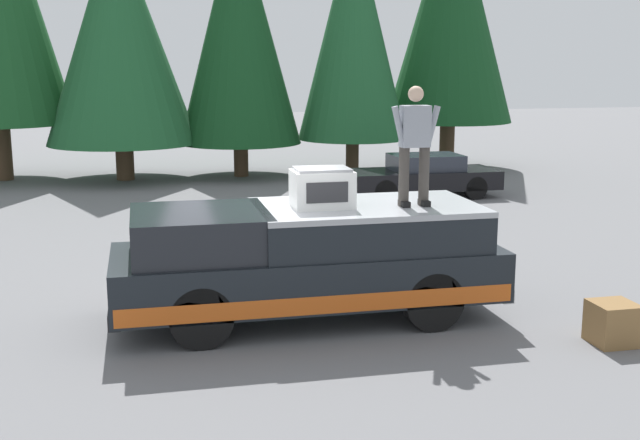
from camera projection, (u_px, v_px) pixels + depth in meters
ground_plane at (252, 314)px, 11.77m from camera, size 90.00×90.00×0.00m
pickup_truck at (308, 260)px, 11.42m from camera, size 2.01×5.54×1.65m
compressor_unit at (322, 188)px, 11.21m from camera, size 0.65×0.84×0.56m
person_on_truck_bed at (415, 143)px, 11.20m from camera, size 0.29×0.72×1.69m
parked_car_black at (423, 176)px, 21.75m from camera, size 1.64×4.10×1.16m
wooden_crate at (613, 323)px, 10.52m from camera, size 0.56×0.56×0.56m
conifer_far_left at (451, 8)px, 26.71m from camera, size 4.30×4.30×9.21m
conifer_left at (353, 29)px, 25.33m from camera, size 3.55×3.55×8.15m
conifer_center_left at (238, 28)px, 24.79m from camera, size 3.86×3.86×8.29m
conifer_center_right at (119, 33)px, 24.07m from camera, size 4.62×4.62×7.83m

